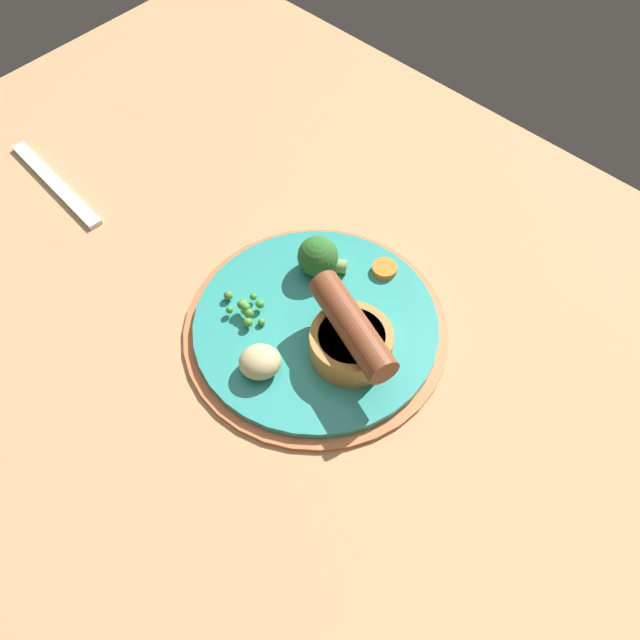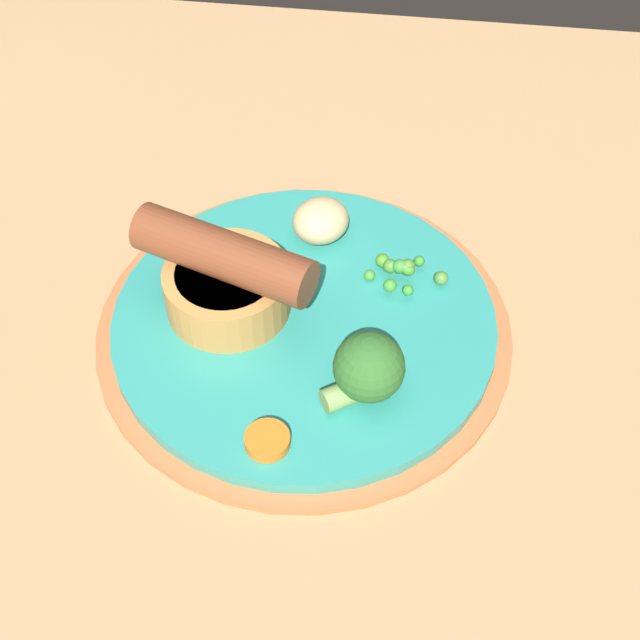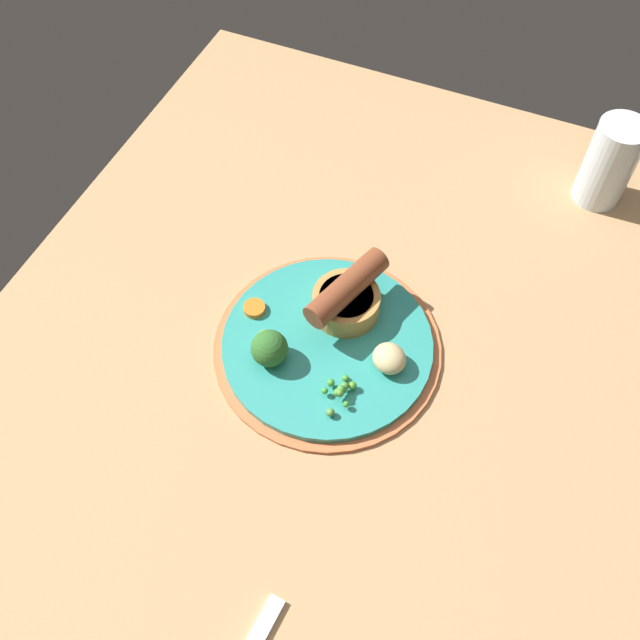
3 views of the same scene
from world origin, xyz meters
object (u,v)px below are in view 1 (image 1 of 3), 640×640
dinner_plate (316,327)px  broccoli_floret_far (316,255)px  fork (55,184)px  potato_chunk_1 (260,362)px  pea_pile (245,307)px  sausage_pudding (352,338)px  carrot_slice_1 (384,269)px

dinner_plate → broccoli_floret_far: bearing=132.8°
dinner_plate → fork: dinner_plate is taller
fork → potato_chunk_1: bearing=2.0°
fork → pea_pile: bearing=8.2°
sausage_pudding → pea_pile: size_ratio=2.16×
sausage_pudding → potato_chunk_1: sausage_pudding is taller
potato_chunk_1 → carrot_slice_1: 17.43cm
potato_chunk_1 → carrot_slice_1: (0.80, 17.38, -1.04)cm
potato_chunk_1 → fork: (-36.76, 1.63, -2.52)cm
sausage_pudding → fork: 42.33cm
pea_pile → carrot_slice_1: 15.32cm
fork → dinner_plate: bearing=13.8°
pea_pile → fork: 31.01cm
pea_pile → fork: bearing=-176.3°
pea_pile → potato_chunk_1: bearing=-31.5°
dinner_plate → pea_pile: (-5.97, -3.98, 1.85)cm
sausage_pudding → carrot_slice_1: (-4.23, 10.10, -2.32)cm
dinner_plate → fork: (-36.84, -5.96, -0.27)cm
sausage_pudding → carrot_slice_1: sausage_pudding is taller
dinner_plate → carrot_slice_1: carrot_slice_1 is taller
potato_chunk_1 → carrot_slice_1: potato_chunk_1 is taller
carrot_slice_1 → potato_chunk_1: bearing=-92.6°
sausage_pudding → carrot_slice_1: bearing=-48.4°
sausage_pudding → pea_pile: bearing=37.5°
dinner_plate → potato_chunk_1: potato_chunk_1 is taller
dinner_plate → potato_chunk_1: bearing=-90.7°
potato_chunk_1 → pea_pile: bearing=148.5°
broccoli_floret_far → potato_chunk_1: 13.69cm
sausage_pudding → carrot_slice_1: 11.19cm
fork → carrot_slice_1: bearing=27.3°
pea_pile → carrot_slice_1: bearing=64.1°
dinner_plate → broccoli_floret_far: size_ratio=5.04×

